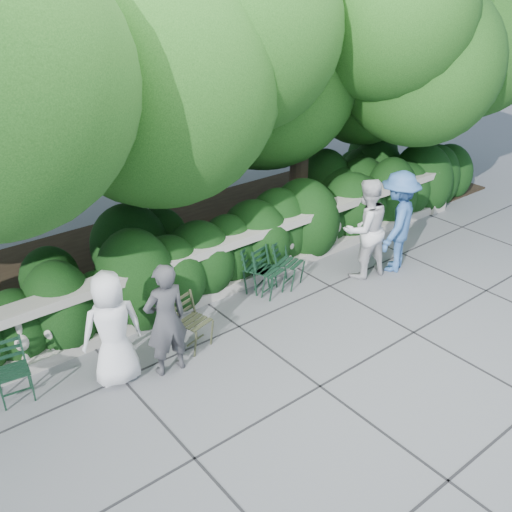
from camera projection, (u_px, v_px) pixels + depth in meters
ground at (297, 339)px, 8.60m from camera, size 90.00×90.00×0.00m
balustrade at (226, 266)px, 9.62m from camera, size 12.00×0.44×1.00m
shrub_hedge at (189, 265)px, 10.68m from camera, size 15.00×2.60×1.70m
tree_canopy at (205, 37)px, 9.37m from camera, size 15.04×6.52×6.78m
chair_a at (21, 406)px, 7.30m from camera, size 0.50×0.54×0.84m
chair_d at (266, 293)px, 9.78m from camera, size 0.61×0.63×0.84m
chair_e at (276, 297)px, 9.67m from camera, size 0.54×0.57×0.84m
chair_f at (296, 287)px, 9.95m from camera, size 0.58×0.61×0.84m
chair_weathered at (203, 350)px, 8.34m from camera, size 0.55×0.58×0.84m
person_businessman at (112, 329)px, 7.40m from camera, size 0.88×0.65×1.64m
person_woman_grey at (166, 320)px, 7.56m from camera, size 0.63×0.43×1.66m
person_casual_man at (365, 229)px, 9.95m from camera, size 1.00×0.84×1.82m
person_older_blue at (397, 222)px, 10.16m from camera, size 1.38×1.13×1.87m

